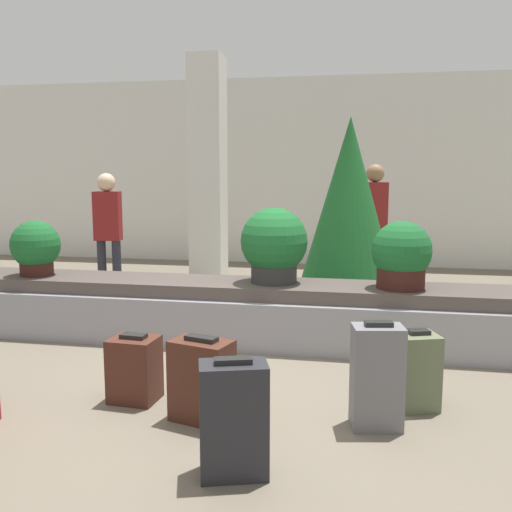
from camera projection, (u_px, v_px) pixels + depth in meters
ground_plane at (223, 391)px, 4.21m from camera, size 18.00×18.00×0.00m
back_wall at (307, 172)px, 9.83m from camera, size 18.00×0.06×3.20m
carousel at (256, 313)px, 5.42m from camera, size 7.62×0.81×0.57m
pillar at (208, 172)px, 8.05m from camera, size 0.46×0.46×3.20m
suitcase_1 at (417, 370)px, 3.89m from camera, size 0.32×0.33×0.55m
suitcase_2 at (234, 419)px, 3.01m from camera, size 0.41×0.31×0.65m
suitcase_3 at (377, 377)px, 3.57m from camera, size 0.35×0.26×0.69m
suitcase_4 at (135, 369)px, 4.01m from camera, size 0.34×0.29×0.48m
suitcase_5 at (202, 380)px, 3.68m from camera, size 0.44×0.33×0.56m
potted_plant_0 at (274, 245)px, 5.32m from camera, size 0.63×0.63×0.71m
potted_plant_1 at (36, 248)px, 5.70m from camera, size 0.49×0.49×0.55m
potted_plant_2 at (401, 256)px, 5.06m from camera, size 0.53×0.53×0.60m
traveler_0 at (374, 216)px, 7.65m from camera, size 0.37×0.32×1.71m
traveler_1 at (108, 226)px, 7.06m from camera, size 0.34×0.22×1.59m
decorated_tree at (349, 209)px, 6.34m from camera, size 1.17×1.17×2.21m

